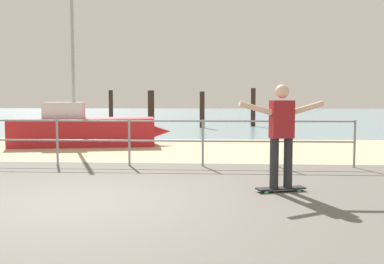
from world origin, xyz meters
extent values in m
cube|color=#605B56|center=(0.00, -1.00, 0.00)|extent=(24.00, 10.00, 0.04)
cube|color=tan|center=(0.00, 7.00, 0.00)|extent=(24.00, 6.00, 0.04)
cube|color=#75939E|center=(0.00, 35.00, 0.00)|extent=(72.00, 50.00, 0.04)
cylinder|color=gray|center=(-1.65, 3.60, 0.53)|extent=(0.05, 0.05, 1.05)
cylinder|color=gray|center=(-0.01, 3.60, 0.53)|extent=(0.05, 0.05, 1.05)
cylinder|color=gray|center=(1.63, 3.60, 0.53)|extent=(0.05, 0.05, 1.05)
cylinder|color=gray|center=(3.27, 3.60, 0.53)|extent=(0.05, 0.05, 1.05)
cylinder|color=gray|center=(4.91, 3.60, 0.53)|extent=(0.05, 0.05, 1.05)
cylinder|color=gray|center=(-0.83, 3.60, 1.02)|extent=(11.47, 0.04, 0.04)
cylinder|color=gray|center=(-0.83, 3.60, 0.58)|extent=(11.47, 0.04, 0.04)
cube|color=#B21E23|center=(-2.29, 7.60, 0.45)|extent=(4.58, 2.18, 0.90)
cone|color=#B21E23|center=(-0.13, 8.00, 0.45)|extent=(1.22, 0.95, 0.77)
cylinder|color=#9EA0A5|center=(-2.59, 7.54, 3.05)|extent=(0.10, 0.10, 4.31)
cube|color=silver|center=(-2.88, 7.49, 1.15)|extent=(1.34, 1.10, 0.50)
cube|color=black|center=(2.98, 1.04, 0.07)|extent=(0.82, 0.42, 0.02)
cylinder|color=#3FBF59|center=(3.23, 1.19, 0.03)|extent=(0.07, 0.05, 0.06)
cylinder|color=#3FBF59|center=(3.27, 1.04, 0.03)|extent=(0.07, 0.05, 0.06)
cylinder|color=#3FBF59|center=(2.69, 1.03, 0.03)|extent=(0.07, 0.05, 0.06)
cylinder|color=#3FBF59|center=(2.74, 0.88, 0.03)|extent=(0.07, 0.05, 0.06)
cylinder|color=#26262B|center=(3.10, 1.07, 0.48)|extent=(0.14, 0.14, 0.80)
cylinder|color=#26262B|center=(2.87, 1.00, 0.48)|extent=(0.14, 0.14, 0.80)
cube|color=maroon|center=(2.98, 1.04, 1.18)|extent=(0.40, 0.29, 0.60)
sphere|color=beige|center=(2.98, 1.04, 1.62)|extent=(0.22, 0.22, 0.22)
cylinder|color=beige|center=(3.41, 1.16, 1.36)|extent=(0.56, 0.24, 0.23)
cylinder|color=beige|center=(2.56, 0.91, 1.36)|extent=(0.56, 0.24, 0.23)
cylinder|color=#332319|center=(-4.30, 19.12, 1.00)|extent=(0.25, 0.25, 2.00)
cylinder|color=#332319|center=(-1.60, 16.86, 0.97)|extent=(0.34, 0.34, 1.94)
cylinder|color=#332319|center=(1.11, 16.47, 0.94)|extent=(0.25, 0.25, 1.87)
cylinder|color=#332319|center=(3.81, 17.82, 1.04)|extent=(0.25, 0.25, 2.08)
camera|label=1|loc=(1.99, -5.99, 1.51)|focal=40.98mm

